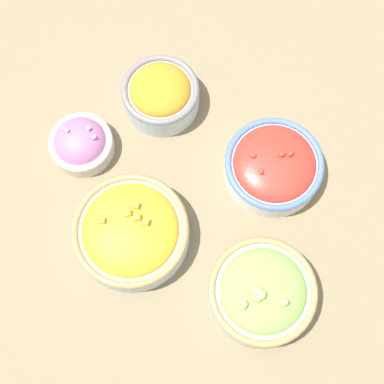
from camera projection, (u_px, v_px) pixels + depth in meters
The scene contains 6 objects.
ground_plane at pixel (192, 197), 0.95m from camera, with size 3.00×3.00×0.00m, color #75664C.
bowl_cherry_tomatoes at pixel (274, 166), 0.93m from camera, with size 0.17×0.17×0.07m.
bowl_squash at pixel (131, 231), 0.89m from camera, with size 0.20×0.20×0.08m.
bowl_carrots at pixel (161, 94), 0.97m from camera, with size 0.14×0.14×0.08m.
bowl_lettuce at pixel (262, 292), 0.86m from camera, with size 0.18×0.18×0.09m.
bowl_red_onion at pixel (81, 143), 0.95m from camera, with size 0.11×0.11×0.07m.
Camera 1 is at (-0.10, 0.26, 0.91)m, focal length 50.00 mm.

